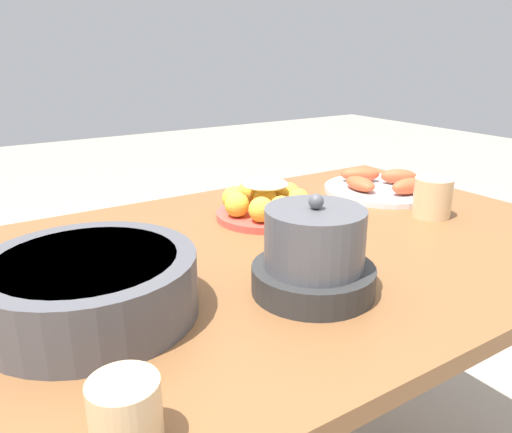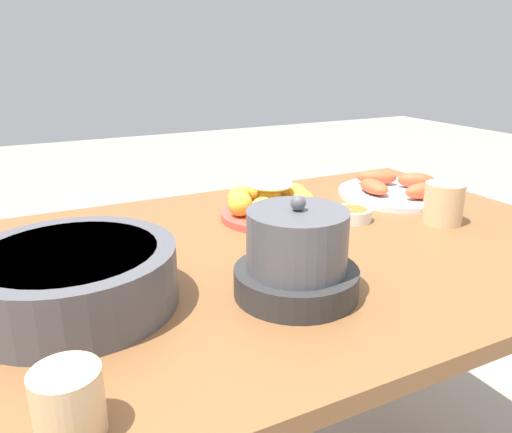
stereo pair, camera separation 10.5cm
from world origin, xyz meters
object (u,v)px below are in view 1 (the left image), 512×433
(sauce_bowl, at_px, (346,211))
(cup_far, at_px, (126,414))
(serving_bowl, at_px, (89,285))
(dining_table, at_px, (245,299))
(cup_near, at_px, (432,198))
(seafood_platter, at_px, (382,186))
(cake_plate, at_px, (265,203))
(warming_pot, at_px, (314,255))

(sauce_bowl, xyz_separation_m, cup_far, (0.67, 0.41, 0.02))
(cup_far, bearing_deg, serving_bowl, -98.65)
(dining_table, relative_size, cup_near, 16.33)
(dining_table, bearing_deg, seafood_platter, -162.96)
(dining_table, xyz_separation_m, cake_plate, (-0.15, -0.16, 0.13))
(cup_far, bearing_deg, cup_near, -159.98)
(dining_table, relative_size, sauce_bowl, 17.12)
(cake_plate, distance_m, seafood_platter, 0.39)
(serving_bowl, distance_m, cup_far, 0.28)
(serving_bowl, distance_m, warming_pot, 0.34)
(cup_far, height_order, warming_pot, warming_pot)
(sauce_bowl, bearing_deg, seafood_platter, -155.10)
(cake_plate, height_order, cup_near, same)
(cake_plate, height_order, sauce_bowl, cake_plate)
(serving_bowl, xyz_separation_m, cup_far, (0.04, 0.28, -0.01))
(serving_bowl, distance_m, sauce_bowl, 0.64)
(cup_far, xyz_separation_m, warming_pot, (-0.36, -0.16, 0.03))
(sauce_bowl, xyz_separation_m, seafood_platter, (-0.23, -0.11, 0.00))
(serving_bowl, bearing_deg, cup_far, 81.35)
(cake_plate, relative_size, warming_pot, 1.14)
(seafood_platter, height_order, cup_far, cup_far)
(serving_bowl, bearing_deg, warming_pot, 159.57)
(serving_bowl, relative_size, warming_pot, 1.58)
(dining_table, bearing_deg, sauce_bowl, -169.12)
(sauce_bowl, height_order, cup_near, cup_near)
(seafood_platter, relative_size, warming_pot, 1.58)
(cup_near, bearing_deg, seafood_platter, -105.34)
(cake_plate, relative_size, serving_bowl, 0.73)
(dining_table, distance_m, cake_plate, 0.26)
(sauce_bowl, height_order, warming_pot, warming_pot)
(dining_table, xyz_separation_m, seafood_platter, (-0.55, -0.17, 0.11))
(dining_table, xyz_separation_m, serving_bowl, (0.31, 0.07, 0.15))
(seafood_platter, xyz_separation_m, warming_pot, (0.53, 0.36, 0.05))
(warming_pot, bearing_deg, cup_far, 23.49)
(serving_bowl, relative_size, seafood_platter, 1.00)
(dining_table, relative_size, seafood_platter, 4.74)
(sauce_bowl, bearing_deg, warming_pot, 39.62)
(cake_plate, bearing_deg, warming_pot, 67.84)
(cake_plate, xyz_separation_m, cup_far, (0.51, 0.51, 0.00))
(seafood_platter, xyz_separation_m, cup_far, (0.90, 0.52, 0.02))
(serving_bowl, height_order, cup_near, same)
(cake_plate, xyz_separation_m, warming_pot, (0.14, 0.35, 0.03))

